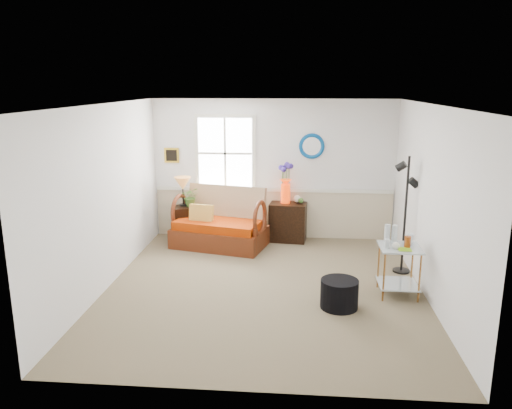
# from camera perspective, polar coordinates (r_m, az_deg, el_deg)

# --- Properties ---
(floor) EXTENTS (4.50, 5.00, 0.01)m
(floor) POSITION_cam_1_polar(r_m,az_deg,el_deg) (7.30, 0.91, -9.49)
(floor) COLOR #817256
(floor) RESTS_ON ground
(ceiling) EXTENTS (4.50, 5.00, 0.01)m
(ceiling) POSITION_cam_1_polar(r_m,az_deg,el_deg) (6.71, 1.00, 11.36)
(ceiling) COLOR white
(ceiling) RESTS_ON walls
(walls) EXTENTS (4.51, 5.01, 2.60)m
(walls) POSITION_cam_1_polar(r_m,az_deg,el_deg) (6.89, 0.95, 0.49)
(walls) COLOR white
(walls) RESTS_ON floor
(wainscot) EXTENTS (4.46, 0.02, 0.90)m
(wainscot) POSITION_cam_1_polar(r_m,az_deg,el_deg) (9.50, 1.95, -1.08)
(wainscot) COLOR #C5B696
(wainscot) RESTS_ON walls
(chair_rail) EXTENTS (4.46, 0.04, 0.06)m
(chair_rail) POSITION_cam_1_polar(r_m,az_deg,el_deg) (9.38, 1.97, 1.68)
(chair_rail) COLOR white
(chair_rail) RESTS_ON walls
(window) EXTENTS (1.14, 0.06, 1.44)m
(window) POSITION_cam_1_polar(r_m,az_deg,el_deg) (9.35, -3.54, 5.86)
(window) COLOR white
(window) RESTS_ON walls
(picture) EXTENTS (0.28, 0.03, 0.28)m
(picture) POSITION_cam_1_polar(r_m,az_deg,el_deg) (9.56, -9.62, 5.57)
(picture) COLOR #B28B22
(picture) RESTS_ON walls
(mirror) EXTENTS (0.47, 0.07, 0.47)m
(mirror) POSITION_cam_1_polar(r_m,az_deg,el_deg) (9.24, 6.39, 6.65)
(mirror) COLOR #0B62B3
(mirror) RESTS_ON walls
(loveseat) EXTENTS (1.78, 1.27, 1.05)m
(loveseat) POSITION_cam_1_polar(r_m,az_deg,el_deg) (8.94, -4.22, -1.55)
(loveseat) COLOR maroon
(loveseat) RESTS_ON floor
(throw_pillow) EXTENTS (0.44, 0.19, 0.43)m
(throw_pillow) POSITION_cam_1_polar(r_m,az_deg,el_deg) (8.94, -6.29, -1.38)
(throw_pillow) COLOR #C57424
(throw_pillow) RESTS_ON loveseat
(lamp_stand) EXTENTS (0.49, 0.49, 0.66)m
(lamp_stand) POSITION_cam_1_polar(r_m,az_deg,el_deg) (9.37, -8.29, -2.18)
(lamp_stand) COLOR black
(lamp_stand) RESTS_ON floor
(table_lamp) EXTENTS (0.41, 0.41, 0.55)m
(table_lamp) POSITION_cam_1_polar(r_m,az_deg,el_deg) (9.23, -8.35, 1.44)
(table_lamp) COLOR #C77B38
(table_lamp) RESTS_ON lamp_stand
(potted_plant) EXTENTS (0.38, 0.41, 0.28)m
(potted_plant) POSITION_cam_1_polar(r_m,az_deg,el_deg) (9.28, -7.48, 0.66)
(potted_plant) COLOR #436C29
(potted_plant) RESTS_ON lamp_stand
(cabinet) EXTENTS (0.71, 0.50, 0.71)m
(cabinet) POSITION_cam_1_polar(r_m,az_deg,el_deg) (9.30, 3.66, -2.01)
(cabinet) COLOR black
(cabinet) RESTS_ON floor
(flower_vase) EXTENTS (0.26, 0.26, 0.74)m
(flower_vase) POSITION_cam_1_polar(r_m,az_deg,el_deg) (9.17, 3.41, 2.43)
(flower_vase) COLOR #F53506
(flower_vase) RESTS_ON cabinet
(side_table) EXTENTS (0.55, 0.55, 0.70)m
(side_table) POSITION_cam_1_polar(r_m,az_deg,el_deg) (7.22, 15.97, -7.31)
(side_table) COLOR #A76B2F
(side_table) RESTS_ON floor
(tabletop_items) EXTENTS (0.45, 0.45, 0.27)m
(tabletop_items) POSITION_cam_1_polar(r_m,az_deg,el_deg) (7.10, 15.98, -3.53)
(tabletop_items) COLOR silver
(tabletop_items) RESTS_ON side_table
(floor_lamp) EXTENTS (0.34, 0.34, 1.82)m
(floor_lamp) POSITION_cam_1_polar(r_m,az_deg,el_deg) (7.93, 16.68, -1.20)
(floor_lamp) COLOR black
(floor_lamp) RESTS_ON floor
(ottoman) EXTENTS (0.62, 0.62, 0.38)m
(ottoman) POSITION_cam_1_polar(r_m,az_deg,el_deg) (6.72, 9.50, -10.04)
(ottoman) COLOR black
(ottoman) RESTS_ON floor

